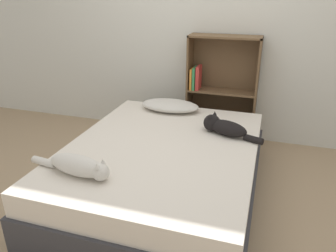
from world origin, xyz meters
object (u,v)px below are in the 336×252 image
object	(u,v)px
cat_dark	(223,127)
bookshelf	(221,89)
pillow	(170,105)
cat_light	(79,166)
bed	(163,169)

from	to	relation	value
cat_dark	bookshelf	bearing A→B (deg)	-58.85
pillow	cat_light	xyz separation A→B (m)	(-0.20, -1.35, 0.02)
cat_light	bookshelf	distance (m)	1.91
bed	cat_dark	bearing A→B (deg)	39.46
cat_light	cat_dark	distance (m)	1.23
cat_dark	bed	bearing A→B (deg)	59.65
bed	bookshelf	size ratio (longest dim) A/B	1.67
bed	pillow	bearing A→B (deg)	102.90
pillow	cat_light	bearing A→B (deg)	-98.46
bed	cat_light	size ratio (longest dim) A/B	3.06
pillow	bed	bearing A→B (deg)	-77.10
bed	bookshelf	xyz separation A→B (m)	(0.25, 1.21, 0.36)
pillow	bookshelf	world-z (taller)	bookshelf
bookshelf	cat_light	bearing A→B (deg)	-109.22
bed	bookshelf	bearing A→B (deg)	78.19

